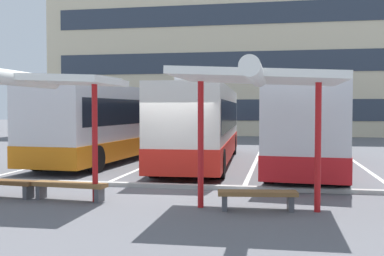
% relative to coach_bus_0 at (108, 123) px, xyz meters
% --- Properties ---
extents(ground_plane, '(160.00, 160.00, 0.00)m').
position_rel_coach_bus_0_xyz_m(ground_plane, '(4.27, -6.09, -1.67)').
color(ground_plane, slate).
extents(terminal_building, '(35.54, 15.93, 23.00)m').
position_rel_coach_bus_0_xyz_m(terminal_building, '(4.29, 28.24, 8.46)').
color(terminal_building, beige).
rests_on(terminal_building, ground).
extents(coach_bus_0, '(3.31, 10.68, 3.61)m').
position_rel_coach_bus_0_xyz_m(coach_bus_0, '(0.00, 0.00, 0.00)').
color(coach_bus_0, silver).
rests_on(coach_bus_0, ground).
extents(coach_bus_1, '(3.02, 11.92, 3.52)m').
position_rel_coach_bus_0_xyz_m(coach_bus_1, '(4.20, -0.07, -0.06)').
color(coach_bus_1, silver).
rests_on(coach_bus_1, ground).
extents(coach_bus_2, '(3.52, 11.14, 3.58)m').
position_rel_coach_bus_0_xyz_m(coach_bus_2, '(8.60, -1.14, -0.01)').
color(coach_bus_2, silver).
rests_on(coach_bus_2, ground).
extents(lane_stripe_0, '(0.16, 14.00, 0.01)m').
position_rel_coach_bus_0_xyz_m(lane_stripe_0, '(-2.14, 0.31, -1.67)').
color(lane_stripe_0, white).
rests_on(lane_stripe_0, ground).
extents(lane_stripe_1, '(0.16, 14.00, 0.01)m').
position_rel_coach_bus_0_xyz_m(lane_stripe_1, '(2.13, 0.31, -1.67)').
color(lane_stripe_1, white).
rests_on(lane_stripe_1, ground).
extents(lane_stripe_2, '(0.16, 14.00, 0.01)m').
position_rel_coach_bus_0_xyz_m(lane_stripe_2, '(6.40, 0.31, -1.67)').
color(lane_stripe_2, white).
rests_on(lane_stripe_2, ground).
extents(lane_stripe_3, '(0.16, 14.00, 0.01)m').
position_rel_coach_bus_0_xyz_m(lane_stripe_3, '(10.68, 0.31, -1.67)').
color(lane_stripe_3, white).
rests_on(lane_stripe_3, ground).
extents(waiting_shelter_1, '(4.20, 4.37, 3.21)m').
position_rel_coach_bus_0_xyz_m(waiting_shelter_1, '(1.32, -8.91, 1.30)').
color(waiting_shelter_1, red).
rests_on(waiting_shelter_1, ground).
extents(bench_1, '(1.68, 0.60, 0.45)m').
position_rel_coach_bus_0_xyz_m(bench_1, '(0.42, -8.55, -1.34)').
color(bench_1, brown).
rests_on(bench_1, ground).
extents(bench_2, '(1.98, 0.60, 0.45)m').
position_rel_coach_bus_0_xyz_m(bench_2, '(2.22, -8.62, -1.33)').
color(bench_2, brown).
rests_on(bench_2, ground).
extents(waiting_shelter_2, '(3.66, 4.83, 3.18)m').
position_rel_coach_bus_0_xyz_m(waiting_shelter_2, '(6.94, -9.13, 1.28)').
color(waiting_shelter_2, red).
rests_on(waiting_shelter_2, ground).
extents(bench_3, '(1.83, 0.66, 0.45)m').
position_rel_coach_bus_0_xyz_m(bench_3, '(6.94, -8.98, -1.33)').
color(bench_3, brown).
rests_on(bench_3, ground).
extents(platform_kerb, '(44.00, 0.24, 0.12)m').
position_rel_coach_bus_0_xyz_m(platform_kerb, '(4.27, -6.34, -1.61)').
color(platform_kerb, '#ADADA8').
rests_on(platform_kerb, ground).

